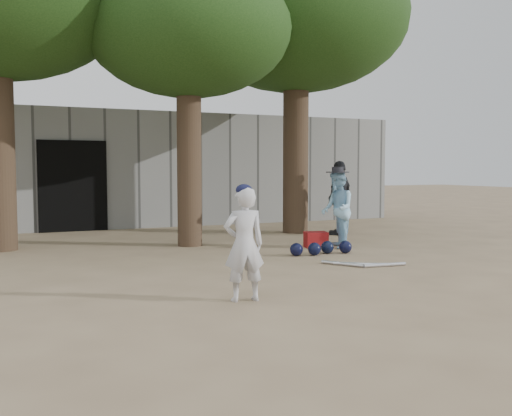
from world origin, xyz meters
name	(u,v)px	position (x,y,z in m)	size (l,w,h in m)	color
ground	(245,289)	(0.00, 0.00, 0.00)	(70.00, 70.00, 0.00)	#937C5E
boy_player	(244,244)	(-0.26, -0.58, 0.66)	(0.48, 0.31, 1.31)	silver
spectator_blue	(337,209)	(3.07, 2.72, 0.74)	(0.72, 0.56, 1.48)	#99CEED
spectator_dark	(340,198)	(4.32, 4.58, 0.85)	(0.99, 0.41, 1.70)	black
red_bag	(316,240)	(2.75, 2.97, 0.15)	(0.42, 0.32, 0.30)	maroon
back_building	(106,169)	(0.00, 10.33, 1.50)	(16.00, 5.24, 3.00)	gray
helmet_row	(321,248)	(2.36, 2.11, 0.12)	(1.19, 0.33, 0.23)	black
bat_pile	(363,264)	(2.36, 0.81, 0.03)	(1.12, 0.75, 0.06)	silver
tree_row	(183,15)	(0.74, 5.02, 4.69)	(11.40, 5.80, 6.69)	brown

